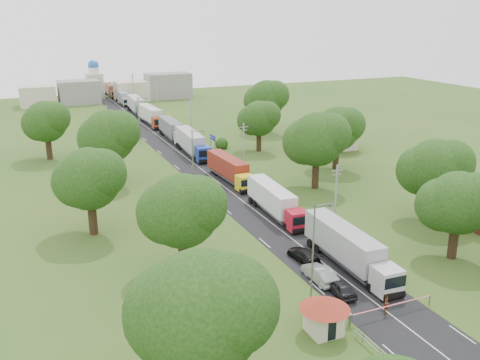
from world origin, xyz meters
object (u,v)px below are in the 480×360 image
boom_barrier (379,309)px  guard_booth (324,311)px  car_lane_mid (320,274)px  info_sign (213,141)px  truck_0 (348,248)px  car_lane_front (340,288)px  pedestrian_near (386,305)px

boom_barrier → guard_booth: bearing=-180.0°
car_lane_mid → guard_booth: bearing=60.7°
info_sign → truck_0: (-3.37, -50.29, -0.74)m
guard_booth → info_sign: bearing=78.3°
info_sign → car_lane_front: bearing=-97.6°
pedestrian_near → car_lane_mid: bearing=63.7°
truck_0 → boom_barrier: bearing=-108.2°
car_lane_front → pedestrian_near: (1.90, -4.59, 0.16)m
truck_0 → car_lane_mid: bearing=-160.9°
guard_booth → info_sign: info_sign is taller
truck_0 → car_lane_mid: size_ratio=3.11×
car_lane_front → car_lane_mid: (-0.40, 3.19, 0.07)m
info_sign → truck_0: 50.41m
info_sign → guard_booth: bearing=-101.7°
truck_0 → pedestrian_near: bearing=-102.8°
info_sign → car_lane_front: (-7.37, -55.00, -2.26)m
car_lane_front → car_lane_mid: car_lane_mid is taller
guard_booth → car_lane_mid: 9.50m
boom_barrier → car_lane_front: car_lane_front is taller
guard_booth → pedestrian_near: bearing=3.4°
boom_barrier → info_sign: info_sign is taller
guard_booth → pedestrian_near: (6.92, 0.41, -1.26)m
boom_barrier → info_sign: (6.56, 60.00, 2.11)m
car_lane_front → info_sign: bearing=-91.5°
car_lane_mid → pedestrian_near: size_ratio=2.73×
boom_barrier → truck_0: truck_0 is taller
pedestrian_near → car_lane_front: bearing=69.7°
guard_booth → car_lane_front: (5.03, 5.00, -1.42)m
guard_booth → info_sign: 61.27m
guard_booth → car_lane_front: guard_booth is taller
info_sign → car_lane_mid: bearing=-98.5°
info_sign → car_lane_mid: 52.44m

